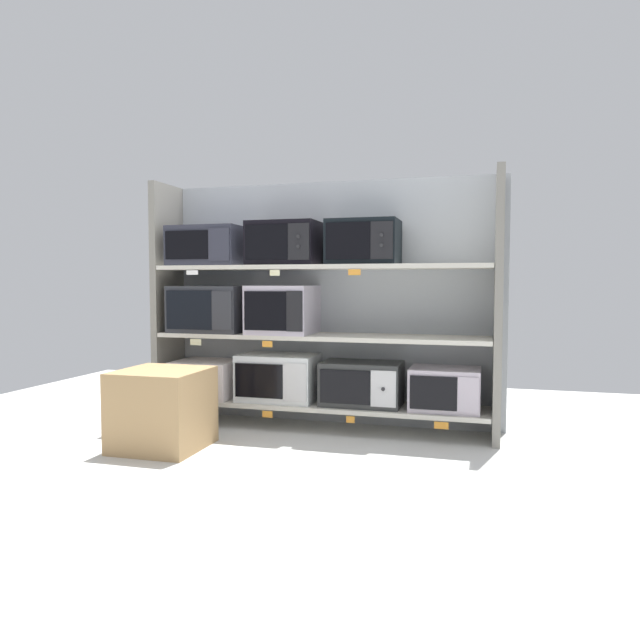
% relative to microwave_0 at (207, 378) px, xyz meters
% --- Properties ---
extents(ground, '(6.31, 6.00, 0.02)m').
position_rel_microwave_0_xyz_m(ground, '(0.87, -1.00, -0.32)').
color(ground, silver).
extents(back_panel, '(2.51, 0.04, 1.74)m').
position_rel_microwave_0_xyz_m(back_panel, '(0.87, 0.23, 0.56)').
color(back_panel, '#9EA3A8').
rests_on(back_panel, ground).
extents(upright_left, '(0.05, 0.41, 1.74)m').
position_rel_microwave_0_xyz_m(upright_left, '(-0.31, 0.00, 0.56)').
color(upright_left, gray).
rests_on(upright_left, ground).
extents(upright_right, '(0.05, 0.41, 1.74)m').
position_rel_microwave_0_xyz_m(upright_right, '(2.06, 0.00, 0.56)').
color(upright_right, gray).
rests_on(upright_right, ground).
extents(shelf_0, '(2.31, 0.41, 0.03)m').
position_rel_microwave_0_xyz_m(shelf_0, '(0.87, 0.00, -0.15)').
color(shelf_0, beige).
rests_on(shelf_0, ground).
extents(microwave_0, '(0.45, 0.41, 0.27)m').
position_rel_microwave_0_xyz_m(microwave_0, '(0.00, 0.00, 0.00)').
color(microwave_0, silver).
rests_on(microwave_0, shelf_0).
extents(microwave_1, '(0.55, 0.36, 0.33)m').
position_rel_microwave_0_xyz_m(microwave_1, '(0.56, 0.00, 0.03)').
color(microwave_1, silver).
rests_on(microwave_1, shelf_0).
extents(microwave_2, '(0.54, 0.34, 0.30)m').
position_rel_microwave_0_xyz_m(microwave_2, '(1.17, 0.00, 0.02)').
color(microwave_2, '#2F3030').
rests_on(microwave_2, shelf_0).
extents(microwave_3, '(0.46, 0.35, 0.28)m').
position_rel_microwave_0_xyz_m(microwave_3, '(1.73, -0.00, 0.01)').
color(microwave_3, '#BDB1BE').
rests_on(microwave_3, shelf_0).
extents(price_tag_0, '(0.05, 0.00, 0.03)m').
position_rel_microwave_0_xyz_m(price_tag_0, '(-0.01, -0.20, -0.18)').
color(price_tag_0, orange).
extents(price_tag_1, '(0.07, 0.00, 0.04)m').
position_rel_microwave_0_xyz_m(price_tag_1, '(0.56, -0.20, -0.19)').
color(price_tag_1, orange).
extents(price_tag_2, '(0.06, 0.00, 0.04)m').
position_rel_microwave_0_xyz_m(price_tag_2, '(1.14, -0.20, -0.19)').
color(price_tag_2, orange).
extents(price_tag_3, '(0.09, 0.00, 0.04)m').
position_rel_microwave_0_xyz_m(price_tag_3, '(1.72, -0.20, -0.19)').
color(price_tag_3, orange).
extents(shelf_1, '(2.31, 0.41, 0.03)m').
position_rel_microwave_0_xyz_m(shelf_1, '(0.87, 0.00, 0.33)').
color(shelf_1, beige).
extents(microwave_4, '(0.53, 0.41, 0.33)m').
position_rel_microwave_0_xyz_m(microwave_4, '(0.04, -0.00, 0.52)').
color(microwave_4, '#2B2C32').
rests_on(microwave_4, shelf_1).
extents(microwave_5, '(0.44, 0.43, 0.34)m').
position_rel_microwave_0_xyz_m(microwave_5, '(0.60, -0.00, 0.52)').
color(microwave_5, '#BCB3C3').
rests_on(microwave_5, shelf_1).
extents(price_tag_4, '(0.08, 0.00, 0.04)m').
position_rel_microwave_0_xyz_m(price_tag_4, '(0.02, -0.20, 0.29)').
color(price_tag_4, beige).
extents(price_tag_5, '(0.07, 0.00, 0.04)m').
position_rel_microwave_0_xyz_m(price_tag_5, '(0.56, -0.20, 0.29)').
color(price_tag_5, orange).
extents(shelf_2, '(2.31, 0.41, 0.03)m').
position_rel_microwave_0_xyz_m(shelf_2, '(0.87, 0.00, 0.81)').
color(shelf_2, beige).
extents(microwave_6, '(0.52, 0.41, 0.28)m').
position_rel_microwave_0_xyz_m(microwave_6, '(0.04, 0.00, 0.97)').
color(microwave_6, '#2C2D39').
rests_on(microwave_6, shelf_2).
extents(microwave_7, '(0.48, 0.39, 0.30)m').
position_rel_microwave_0_xyz_m(microwave_7, '(0.62, -0.00, 0.98)').
color(microwave_7, black).
rests_on(microwave_7, shelf_2).
extents(microwave_8, '(0.47, 0.36, 0.30)m').
position_rel_microwave_0_xyz_m(microwave_8, '(1.18, -0.00, 0.98)').
color(microwave_8, black).
rests_on(microwave_8, shelf_2).
extents(price_tag_6, '(0.09, 0.00, 0.03)m').
position_rel_microwave_0_xyz_m(price_tag_6, '(0.00, -0.20, 0.78)').
color(price_tag_6, white).
extents(price_tag_7, '(0.07, 0.00, 0.04)m').
position_rel_microwave_0_xyz_m(price_tag_7, '(0.61, -0.20, 0.77)').
color(price_tag_7, beige).
extents(price_tag_8, '(0.08, 0.00, 0.04)m').
position_rel_microwave_0_xyz_m(price_tag_8, '(1.16, -0.20, 0.77)').
color(price_tag_8, orange).
extents(shipping_carton, '(0.51, 0.51, 0.49)m').
position_rel_microwave_0_xyz_m(shipping_carton, '(0.07, -0.74, -0.07)').
color(shipping_carton, tan).
rests_on(shipping_carton, ground).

